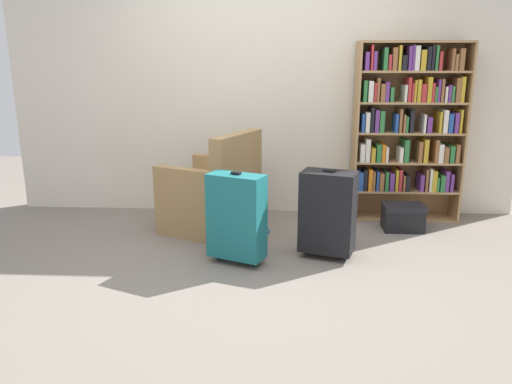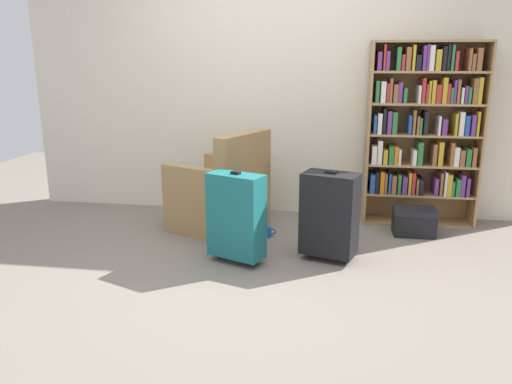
{
  "view_description": "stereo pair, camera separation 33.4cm",
  "coord_description": "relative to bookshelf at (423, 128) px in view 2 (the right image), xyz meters",
  "views": [
    {
      "loc": [
        0.2,
        -3.27,
        1.51
      ],
      "look_at": [
        0.0,
        0.3,
        0.55
      ],
      "focal_mm": 34.83,
      "sensor_mm": 36.0,
      "label": 1
    },
    {
      "loc": [
        0.53,
        -3.24,
        1.51
      ],
      "look_at": [
        0.0,
        0.3,
        0.55
      ],
      "focal_mm": 34.83,
      "sensor_mm": 36.0,
      "label": 2
    }
  ],
  "objects": [
    {
      "name": "armchair",
      "position": [
        -1.79,
        -0.46,
        -0.58
      ],
      "size": [
        0.93,
        0.93,
        0.9
      ],
      "color": "#9E7A4C",
      "rests_on": "ground"
    },
    {
      "name": "suitcase_black",
      "position": [
        -0.82,
        -1.04,
        -0.53
      ],
      "size": [
        0.47,
        0.36,
        0.7
      ],
      "color": "black",
      "rests_on": "ground"
    },
    {
      "name": "ground_plane",
      "position": [
        -1.37,
        -1.46,
        -0.9
      ],
      "size": [
        8.73,
        8.73,
        0.0
      ],
      "primitive_type": "plane",
      "color": "slate"
    },
    {
      "name": "bookshelf",
      "position": [
        0.0,
        0.0,
        0.0
      ],
      "size": [
        1.01,
        0.3,
        1.67
      ],
      "color": "#A87F51",
      "rests_on": "ground"
    },
    {
      "name": "storage_box",
      "position": [
        -0.07,
        -0.37,
        -0.77
      ],
      "size": [
        0.37,
        0.25,
        0.24
      ],
      "color": "black",
      "rests_on": "ground"
    },
    {
      "name": "suitcase_teal",
      "position": [
        -1.51,
        -1.2,
        -0.53
      ],
      "size": [
        0.47,
        0.34,
        0.71
      ],
      "color": "#19666B",
      "rests_on": "ground"
    },
    {
      "name": "mug",
      "position": [
        -1.35,
        -0.62,
        -0.85
      ],
      "size": [
        0.12,
        0.08,
        0.1
      ],
      "color": "#1959A5",
      "rests_on": "ground"
    },
    {
      "name": "back_wall",
      "position": [
        -1.37,
        0.22,
        0.4
      ],
      "size": [
        4.99,
        0.1,
        2.6
      ],
      "primitive_type": "cube",
      "color": "beige",
      "rests_on": "ground"
    }
  ]
}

